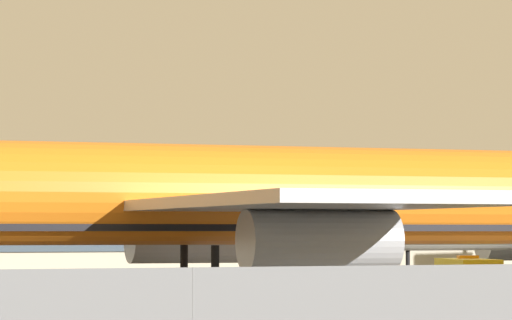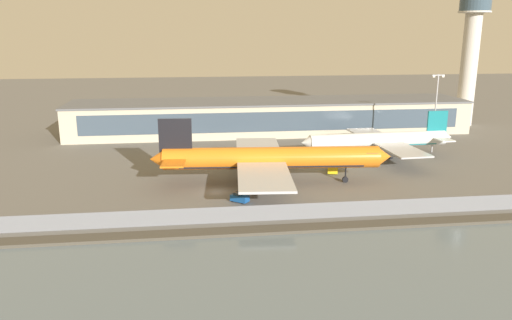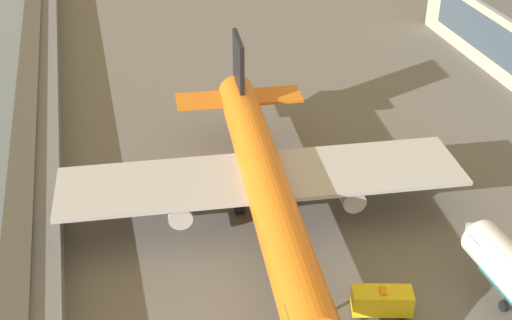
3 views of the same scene
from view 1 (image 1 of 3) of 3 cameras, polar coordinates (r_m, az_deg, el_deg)
The scene contains 5 objects.
perimeter_fence at distance 42.41m, azimuth -2.43°, elevation -5.92°, with size 280.00×0.10×2.68m.
cargo_jet_orange at distance 65.03m, azimuth -0.28°, elevation -1.51°, with size 48.16×41.72×13.39m.
baggage_tug at distance 52.79m, azimuth -2.36°, elevation -5.88°, with size 3.50×3.24×1.80m.
ops_van at distance 78.15m, azimuth 8.05°, elevation -4.50°, with size 3.35×5.56×2.48m.
terminal_building at distance 116.59m, azimuth -6.68°, elevation -2.16°, with size 117.71×20.72×9.71m.
Camera 1 is at (-15.49, -55.41, 3.68)m, focal length 105.00 mm.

